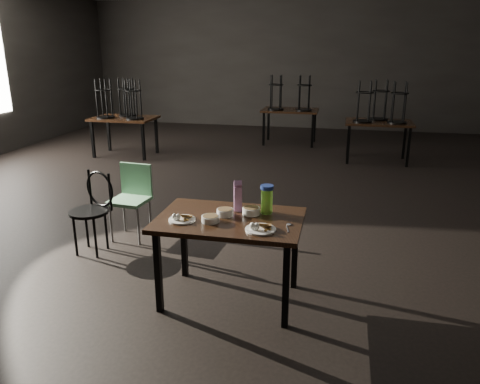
% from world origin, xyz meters
% --- Properties ---
extents(room, '(12.00, 12.04, 3.22)m').
position_xyz_m(room, '(-0.06, 0.01, 2.33)').
color(room, black).
rests_on(room, ground).
extents(main_table, '(1.20, 0.80, 0.75)m').
position_xyz_m(main_table, '(0.77, -2.75, 0.67)').
color(main_table, black).
rests_on(main_table, ground).
extents(plate_left, '(0.22, 0.22, 0.07)m').
position_xyz_m(plate_left, '(0.41, -2.89, 0.77)').
color(plate_left, white).
rests_on(plate_left, main_table).
extents(plate_right, '(0.24, 0.24, 0.08)m').
position_xyz_m(plate_right, '(1.07, -2.96, 0.77)').
color(plate_right, white).
rests_on(plate_right, main_table).
extents(bowl_near, '(0.14, 0.14, 0.06)m').
position_xyz_m(bowl_near, '(0.72, -2.71, 0.78)').
color(bowl_near, white).
rests_on(bowl_near, main_table).
extents(bowl_far, '(0.15, 0.15, 0.06)m').
position_xyz_m(bowl_far, '(0.93, -2.63, 0.78)').
color(bowl_far, white).
rests_on(bowl_far, main_table).
extents(bowl_big, '(0.15, 0.15, 0.05)m').
position_xyz_m(bowl_big, '(0.64, -2.87, 0.78)').
color(bowl_big, white).
rests_on(bowl_big, main_table).
extents(juice_carton, '(0.08, 0.08, 0.27)m').
position_xyz_m(juice_carton, '(0.80, -2.57, 0.87)').
color(juice_carton, '#851874').
rests_on(juice_carton, main_table).
extents(water_bottle, '(0.11, 0.11, 0.24)m').
position_xyz_m(water_bottle, '(1.05, -2.57, 0.88)').
color(water_bottle, '#8BE543').
rests_on(water_bottle, main_table).
extents(spoon, '(0.05, 0.19, 0.01)m').
position_xyz_m(spoon, '(1.27, -2.81, 0.75)').
color(spoon, silver).
rests_on(spoon, main_table).
extents(bentwood_chair, '(0.45, 0.44, 0.85)m').
position_xyz_m(bentwood_chair, '(-0.86, -2.09, 0.51)').
color(bentwood_chair, black).
rests_on(bentwood_chair, ground).
extents(school_chair, '(0.42, 0.42, 0.83)m').
position_xyz_m(school_chair, '(-0.63, -1.64, 0.50)').
color(school_chair, '#67A075').
rests_on(school_chair, ground).
extents(bg_table_left, '(1.20, 0.80, 1.48)m').
position_xyz_m(bg_table_left, '(-2.51, 2.06, 0.78)').
color(bg_table_left, black).
rests_on(bg_table_left, ground).
extents(bg_table_right, '(1.20, 0.80, 1.48)m').
position_xyz_m(bg_table_right, '(2.28, 2.64, 0.78)').
color(bg_table_right, black).
rests_on(bg_table_right, ground).
extents(bg_table_far, '(1.20, 0.80, 1.48)m').
position_xyz_m(bg_table_far, '(0.50, 3.87, 0.75)').
color(bg_table_far, black).
rests_on(bg_table_far, ground).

